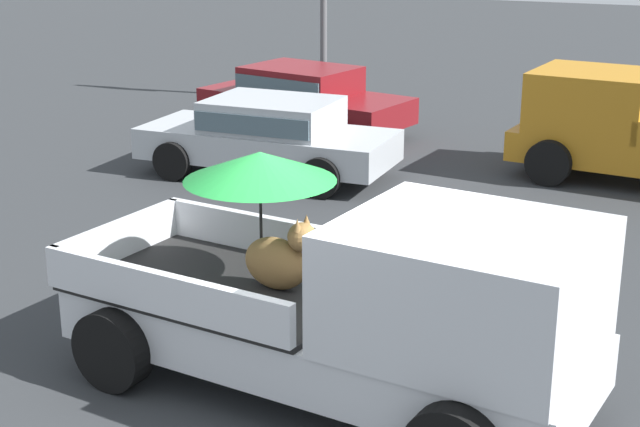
% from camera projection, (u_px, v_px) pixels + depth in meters
% --- Properties ---
extents(ground_plane, '(80.00, 80.00, 0.00)m').
position_uv_depth(ground_plane, '(324.00, 390.00, 9.15)').
color(ground_plane, '#2D3033').
extents(pickup_truck_main, '(5.25, 2.77, 2.20)m').
position_uv_depth(pickup_truck_main, '(365.00, 304.00, 8.65)').
color(pickup_truck_main, black).
rests_on(pickup_truck_main, ground).
extents(parked_sedan_near, '(4.56, 2.61, 1.33)m').
position_uv_depth(parked_sedan_near, '(303.00, 96.00, 19.41)').
color(parked_sedan_near, black).
rests_on(parked_sedan_near, ground).
extents(parked_sedan_far, '(4.33, 2.04, 1.33)m').
position_uv_depth(parked_sedan_far, '(269.00, 133.00, 16.22)').
color(parked_sedan_far, black).
rests_on(parked_sedan_far, ground).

